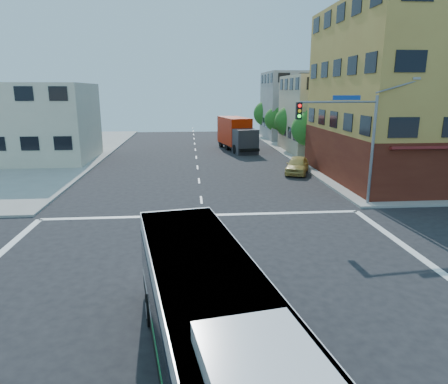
{
  "coord_description": "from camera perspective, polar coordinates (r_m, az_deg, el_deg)",
  "views": [
    {
      "loc": [
        -0.72,
        -13.39,
        7.27
      ],
      "look_at": [
        0.9,
        5.27,
        2.5
      ],
      "focal_mm": 32.0,
      "sensor_mm": 36.0,
      "label": 1
    }
  ],
  "objects": [
    {
      "name": "ground",
      "position": [
        15.25,
        -1.69,
        -14.18
      ],
      "size": [
        120.0,
        120.0,
        0.0
      ],
      "primitive_type": "plane",
      "color": "black",
      "rests_on": "ground"
    },
    {
      "name": "corner_building_ne",
      "position": [
        38.03,
        28.57,
        10.52
      ],
      "size": [
        18.1,
        15.44,
        14.0
      ],
      "color": "#B79441",
      "rests_on": "ground"
    },
    {
      "name": "building_east_near",
      "position": [
        50.64,
        15.79,
        10.64
      ],
      "size": [
        12.06,
        10.06,
        9.0
      ],
      "color": "tan",
      "rests_on": "ground"
    },
    {
      "name": "building_east_far",
      "position": [
        63.91,
        11.38,
        11.99
      ],
      "size": [
        12.06,
        10.06,
        10.0
      ],
      "color": "#9D9D98",
      "rests_on": "ground"
    },
    {
      "name": "building_west",
      "position": [
        46.44,
        -25.82,
        8.86
      ],
      "size": [
        12.06,
        10.06,
        8.0
      ],
      "color": "beige",
      "rests_on": "ground"
    },
    {
      "name": "signal_mast_ne",
      "position": [
        26.03,
        17.39,
        8.61
      ],
      "size": [
        7.91,
        1.13,
        8.07
      ],
      "color": "slate",
      "rests_on": "ground"
    },
    {
      "name": "street_tree_a",
      "position": [
        43.35,
        12.15,
        9.11
      ],
      "size": [
        3.6,
        3.6,
        5.53
      ],
      "color": "#392314",
      "rests_on": "ground"
    },
    {
      "name": "street_tree_b",
      "position": [
        51.02,
        9.53,
        10.15
      ],
      "size": [
        3.8,
        3.8,
        5.79
      ],
      "color": "#392314",
      "rests_on": "ground"
    },
    {
      "name": "street_tree_c",
      "position": [
        58.81,
        7.58,
        10.46
      ],
      "size": [
        3.4,
        3.4,
        5.29
      ],
      "color": "#392314",
      "rests_on": "ground"
    },
    {
      "name": "street_tree_d",
      "position": [
        66.6,
        6.1,
        11.3
      ],
      "size": [
        4.0,
        4.0,
        6.03
      ],
      "color": "#392314",
      "rests_on": "ground"
    },
    {
      "name": "transit_bus",
      "position": [
        9.73,
        -1.27,
        -20.57
      ],
      "size": [
        4.55,
        12.05,
        3.49
      ],
      "rotation": [
        0.0,
        0.0,
        0.18
      ],
      "color": "black",
      "rests_on": "ground"
    },
    {
      "name": "box_truck",
      "position": [
        50.25,
        1.84,
        8.2
      ],
      "size": [
        4.31,
        9.22,
        4.0
      ],
      "rotation": [
        0.0,
        0.0,
        0.21
      ],
      "color": "#28282D",
      "rests_on": "ground"
    },
    {
      "name": "parked_car",
      "position": [
        36.56,
        10.43,
        3.81
      ],
      "size": [
        3.32,
        4.85,
        1.53
      ],
      "primitive_type": "imported",
      "rotation": [
        0.0,
        0.0,
        -0.37
      ],
      "color": "tan",
      "rests_on": "ground"
    }
  ]
}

